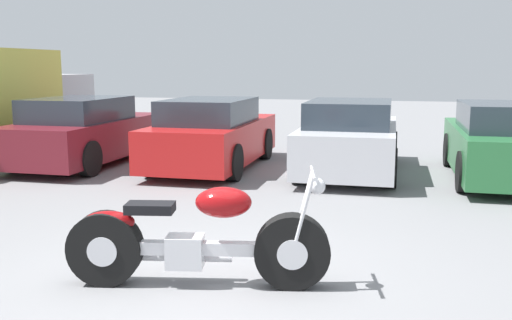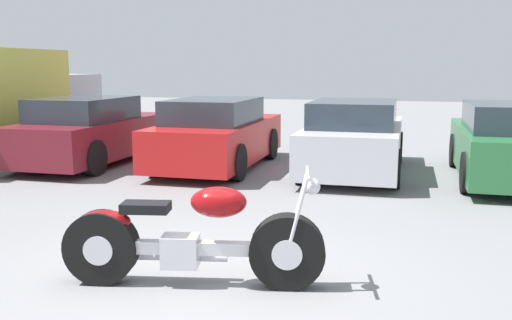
{
  "view_description": "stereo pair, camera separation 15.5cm",
  "coord_description": "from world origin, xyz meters",
  "px_view_note": "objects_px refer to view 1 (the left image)",
  "views": [
    {
      "loc": [
        1.69,
        -4.91,
        2.04
      ],
      "look_at": [
        -0.01,
        2.09,
        0.85
      ],
      "focal_mm": 40.0,
      "sensor_mm": 36.0,
      "label": 1
    },
    {
      "loc": [
        1.84,
        -4.87,
        2.04
      ],
      "look_at": [
        -0.01,
        2.09,
        0.85
      ],
      "focal_mm": 40.0,
      "sensor_mm": 36.0,
      "label": 2
    }
  ],
  "objects_px": {
    "parked_car_maroon": "(84,133)",
    "parked_car_silver": "(350,138)",
    "parked_car_green": "(503,144)",
    "parked_car_red": "(212,135)",
    "motorcycle": "(196,240)"
  },
  "relations": [
    {
      "from": "parked_car_maroon",
      "to": "motorcycle",
      "type": "bearing_deg",
      "value": -52.19
    },
    {
      "from": "parked_car_red",
      "to": "parked_car_silver",
      "type": "xyz_separation_m",
      "value": [
        2.74,
        0.09,
        0.0
      ]
    },
    {
      "from": "motorcycle",
      "to": "parked_car_maroon",
      "type": "relative_size",
      "value": 0.59
    },
    {
      "from": "motorcycle",
      "to": "parked_car_green",
      "type": "height_order",
      "value": "parked_car_green"
    },
    {
      "from": "parked_car_maroon",
      "to": "parked_car_green",
      "type": "relative_size",
      "value": 1.0
    },
    {
      "from": "parked_car_maroon",
      "to": "parked_car_red",
      "type": "bearing_deg",
      "value": 4.57
    },
    {
      "from": "parked_car_green",
      "to": "parked_car_red",
      "type": "bearing_deg",
      "value": -179.99
    },
    {
      "from": "motorcycle",
      "to": "parked_car_green",
      "type": "xyz_separation_m",
      "value": [
        3.68,
        6.06,
        0.23
      ]
    },
    {
      "from": "parked_car_maroon",
      "to": "parked_car_silver",
      "type": "distance_m",
      "value": 5.48
    },
    {
      "from": "motorcycle",
      "to": "parked_car_green",
      "type": "distance_m",
      "value": 7.09
    },
    {
      "from": "parked_car_maroon",
      "to": "parked_car_red",
      "type": "distance_m",
      "value": 2.75
    },
    {
      "from": "motorcycle",
      "to": "parked_car_maroon",
      "type": "xyz_separation_m",
      "value": [
        -4.53,
        5.84,
        0.23
      ]
    },
    {
      "from": "motorcycle",
      "to": "parked_car_silver",
      "type": "height_order",
      "value": "parked_car_silver"
    },
    {
      "from": "parked_car_silver",
      "to": "parked_car_green",
      "type": "height_order",
      "value": "same"
    },
    {
      "from": "motorcycle",
      "to": "parked_car_silver",
      "type": "xyz_separation_m",
      "value": [
        0.94,
        6.15,
        0.23
      ]
    }
  ]
}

